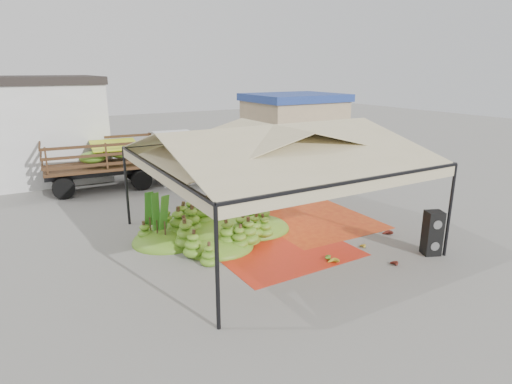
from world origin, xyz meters
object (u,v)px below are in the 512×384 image
speaker_stack (432,233)px  banana_heap (217,219)px  truck_left (130,155)px  vendor (226,183)px  truck_right (255,156)px

speaker_stack → banana_heap: bearing=159.7°
speaker_stack → truck_left: 14.74m
speaker_stack → vendor: (-3.14, 8.52, 0.11)m
vendor → speaker_stack: bearing=115.8°
banana_heap → speaker_stack: 7.20m
banana_heap → vendor: vendor is taller
banana_heap → truck_right: (5.29, 6.43, 0.64)m
vendor → truck_left: bearing=-53.0°
vendor → truck_right: bearing=-132.7°
banana_heap → vendor: 4.17m
vendor → truck_right: (3.18, 2.84, 0.44)m
truck_left → truck_right: size_ratio=1.19×
speaker_stack → vendor: bearing=133.1°
banana_heap → truck_left: 8.55m
banana_heap → vendor: bearing=59.5°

